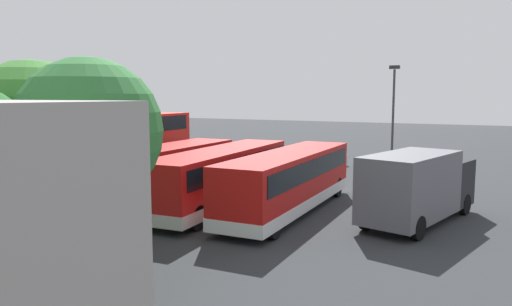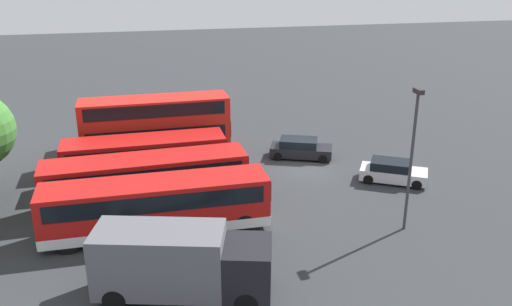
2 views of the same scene
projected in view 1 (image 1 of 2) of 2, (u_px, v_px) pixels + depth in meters
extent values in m
plane|color=#2D3033|center=(253.00, 172.00, 36.05)|extent=(140.00, 140.00, 0.00)
cube|color=#B71411|center=(289.00, 179.00, 23.58)|extent=(2.78, 11.80, 2.60)
cube|color=silver|center=(289.00, 199.00, 23.70)|extent=(2.82, 11.84, 0.55)
cube|color=black|center=(289.00, 167.00, 23.51)|extent=(2.82, 11.00, 0.90)
cube|color=black|center=(326.00, 154.00, 28.80)|extent=(2.25, 0.10, 1.10)
cylinder|color=black|center=(299.00, 184.00, 28.21)|extent=(0.32, 1.11, 1.10)
cylinder|color=black|center=(337.00, 187.00, 27.24)|extent=(0.32, 1.11, 1.10)
cylinder|color=black|center=(225.00, 219.00, 20.18)|extent=(0.32, 1.11, 1.10)
cylinder|color=black|center=(274.00, 226.00, 19.22)|extent=(0.32, 1.11, 1.10)
cube|color=#B71411|center=(222.00, 175.00, 24.80)|extent=(3.20, 11.83, 2.60)
cube|color=silver|center=(222.00, 194.00, 24.92)|extent=(3.24, 11.87, 0.55)
cube|color=black|center=(221.00, 163.00, 24.72)|extent=(3.21, 11.04, 0.90)
cube|color=black|center=(265.00, 151.00, 30.08)|extent=(2.25, 0.18, 1.10)
cylinder|color=black|center=(239.00, 180.00, 29.43)|extent=(0.36, 1.11, 1.10)
cylinder|color=black|center=(273.00, 183.00, 28.54)|extent=(0.36, 1.11, 1.10)
cylinder|color=black|center=(153.00, 213.00, 21.32)|extent=(0.36, 1.11, 1.10)
cylinder|color=black|center=(197.00, 218.00, 20.43)|extent=(0.36, 1.11, 1.10)
cube|color=#B71411|center=(167.00, 170.00, 26.33)|extent=(2.79, 10.24, 2.60)
cube|color=silver|center=(168.00, 189.00, 26.45)|extent=(2.83, 10.28, 0.55)
cube|color=black|center=(167.00, 159.00, 26.26)|extent=(2.83, 9.44, 0.90)
cube|color=black|center=(215.00, 150.00, 30.86)|extent=(2.25, 0.11, 1.10)
cylinder|color=black|center=(188.00, 178.00, 30.25)|extent=(0.33, 1.11, 1.10)
cylinder|color=black|center=(219.00, 181.00, 29.30)|extent=(0.33, 1.11, 1.10)
cylinder|color=black|center=(104.00, 201.00, 23.63)|extent=(0.33, 1.11, 1.10)
cylinder|color=black|center=(141.00, 206.00, 22.67)|extent=(0.33, 1.11, 1.10)
cube|color=red|center=(124.00, 150.00, 28.72)|extent=(2.79, 10.30, 4.20)
cube|color=silver|center=(125.00, 180.00, 28.94)|extent=(2.83, 10.34, 0.55)
cube|color=black|center=(124.00, 154.00, 28.75)|extent=(2.83, 9.50, 0.90)
cube|color=black|center=(123.00, 125.00, 28.55)|extent=(2.83, 9.50, 0.90)
cube|color=black|center=(174.00, 146.00, 33.37)|extent=(2.25, 0.11, 1.10)
cylinder|color=black|center=(149.00, 172.00, 32.77)|extent=(0.33, 1.11, 1.10)
cylinder|color=black|center=(177.00, 174.00, 31.81)|extent=(0.33, 1.11, 1.10)
cylinder|color=black|center=(63.00, 191.00, 26.09)|extent=(0.33, 1.11, 1.10)
cylinder|color=black|center=(95.00, 195.00, 25.13)|extent=(0.33, 1.11, 1.10)
cube|color=red|center=(82.00, 160.00, 30.20)|extent=(2.92, 10.86, 2.60)
cube|color=silver|center=(82.00, 177.00, 30.32)|extent=(2.97, 10.90, 0.55)
cube|color=black|center=(81.00, 151.00, 30.13)|extent=(2.96, 10.06, 0.90)
cube|color=black|center=(137.00, 143.00, 35.02)|extent=(2.25, 0.14, 1.10)
cylinder|color=black|center=(112.00, 168.00, 34.39)|extent=(0.34, 1.11, 1.10)
cylinder|color=black|center=(137.00, 170.00, 33.46)|extent=(0.34, 1.11, 1.10)
cylinder|color=black|center=(15.00, 187.00, 27.19)|extent=(0.34, 1.11, 1.10)
cylinder|color=black|center=(44.00, 191.00, 26.26)|extent=(0.34, 1.11, 1.10)
cube|color=#595960|center=(410.00, 186.00, 20.95)|extent=(3.81, 5.95, 2.80)
cube|color=black|center=(442.00, 181.00, 23.78)|extent=(2.92, 2.57, 2.20)
cylinder|color=black|center=(419.00, 198.00, 24.64)|extent=(0.52, 1.04, 1.00)
cylinder|color=black|center=(465.00, 204.00, 23.16)|extent=(0.52, 1.04, 1.00)
cylinder|color=black|center=(366.00, 218.00, 20.54)|extent=(0.52, 1.04, 1.00)
cylinder|color=black|center=(418.00, 228.00, 19.06)|extent=(0.52, 1.04, 1.00)
cube|color=silver|center=(321.00, 160.00, 38.84)|extent=(3.61, 4.55, 0.70)
cube|color=black|center=(319.00, 152.00, 38.65)|extent=(2.66, 3.00, 0.55)
cylinder|color=black|center=(328.00, 160.00, 40.36)|extent=(0.50, 0.67, 0.64)
cylinder|color=black|center=(341.00, 162.00, 39.05)|extent=(0.50, 0.67, 0.64)
cylinder|color=black|center=(300.00, 163.00, 38.68)|extent=(0.50, 0.67, 0.64)
cylinder|color=black|center=(313.00, 165.00, 37.37)|extent=(0.50, 0.67, 0.64)
cube|color=black|center=(234.00, 163.00, 37.17)|extent=(3.24, 4.74, 0.70)
cube|color=black|center=(232.00, 155.00, 36.96)|extent=(2.47, 3.04, 0.55)
cylinder|color=black|center=(243.00, 163.00, 38.85)|extent=(0.43, 0.68, 0.64)
cylinder|color=black|center=(256.00, 165.00, 37.68)|extent=(0.43, 0.68, 0.64)
cylinder|color=black|center=(211.00, 166.00, 36.71)|extent=(0.43, 0.68, 0.64)
cylinder|color=black|center=(225.00, 169.00, 35.54)|extent=(0.43, 0.68, 0.64)
cylinder|color=#38383D|center=(393.00, 123.00, 33.84)|extent=(0.16, 0.16, 7.49)
cube|color=#262628|center=(395.00, 67.00, 33.37)|extent=(0.70, 0.30, 0.24)
cylinder|color=#4C3823|center=(39.00, 226.00, 15.97)|extent=(0.36, 0.36, 2.84)
sphere|color=#387A2D|center=(34.00, 133.00, 15.61)|extent=(4.72, 4.72, 4.72)
cylinder|color=#4C3823|center=(93.00, 238.00, 13.93)|extent=(0.36, 0.36, 3.25)
sphere|color=#2D7033|center=(89.00, 131.00, 13.56)|extent=(4.16, 4.16, 4.16)
cylinder|color=#4C3823|center=(4.00, 217.00, 17.78)|extent=(0.36, 0.36, 2.52)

